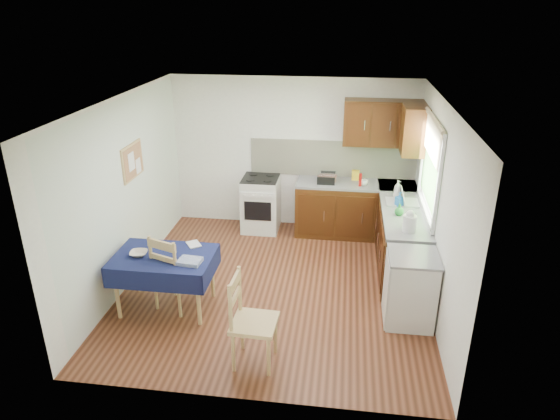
# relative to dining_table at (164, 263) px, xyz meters

# --- Properties ---
(floor) EXTENTS (4.20, 4.20, 0.00)m
(floor) POSITION_rel_dining_table_xyz_m (1.28, 0.66, -0.63)
(floor) COLOR #452112
(floor) RESTS_ON ground
(ceiling) EXTENTS (4.00, 4.20, 0.02)m
(ceiling) POSITION_rel_dining_table_xyz_m (1.28, 0.66, 1.87)
(ceiling) COLOR white
(ceiling) RESTS_ON wall_back
(wall_back) EXTENTS (4.00, 0.02, 2.50)m
(wall_back) POSITION_rel_dining_table_xyz_m (1.28, 2.76, 0.62)
(wall_back) COLOR white
(wall_back) RESTS_ON ground
(wall_front) EXTENTS (4.00, 0.02, 2.50)m
(wall_front) POSITION_rel_dining_table_xyz_m (1.28, -1.44, 0.62)
(wall_front) COLOR white
(wall_front) RESTS_ON ground
(wall_left) EXTENTS (0.02, 4.20, 2.50)m
(wall_left) POSITION_rel_dining_table_xyz_m (-0.72, 0.66, 0.62)
(wall_left) COLOR white
(wall_left) RESTS_ON ground
(wall_right) EXTENTS (0.02, 4.20, 2.50)m
(wall_right) POSITION_rel_dining_table_xyz_m (3.28, 0.66, 0.62)
(wall_right) COLOR white
(wall_right) RESTS_ON ground
(base_cabinets) EXTENTS (1.90, 2.30, 0.86)m
(base_cabinets) POSITION_rel_dining_table_xyz_m (2.63, 1.92, -0.20)
(base_cabinets) COLOR #361809
(base_cabinets) RESTS_ON ground
(worktop_back) EXTENTS (1.90, 0.60, 0.04)m
(worktop_back) POSITION_rel_dining_table_xyz_m (2.33, 2.46, 0.25)
(worktop_back) COLOR slate
(worktop_back) RESTS_ON base_cabinets
(worktop_right) EXTENTS (0.60, 1.70, 0.04)m
(worktop_right) POSITION_rel_dining_table_xyz_m (2.98, 1.31, 0.25)
(worktop_right) COLOR slate
(worktop_right) RESTS_ON base_cabinets
(worktop_corner) EXTENTS (0.60, 0.60, 0.04)m
(worktop_corner) POSITION_rel_dining_table_xyz_m (2.98, 2.46, 0.25)
(worktop_corner) COLOR slate
(worktop_corner) RESTS_ON base_cabinets
(splashback) EXTENTS (2.70, 0.02, 0.60)m
(splashback) POSITION_rel_dining_table_xyz_m (1.93, 2.75, 0.57)
(splashback) COLOR #F2ECCD
(splashback) RESTS_ON wall_back
(upper_cabinets) EXTENTS (1.20, 0.85, 0.70)m
(upper_cabinets) POSITION_rel_dining_table_xyz_m (2.80, 2.46, 1.22)
(upper_cabinets) COLOR #361809
(upper_cabinets) RESTS_ON wall_back
(stove) EXTENTS (0.60, 0.61, 0.92)m
(stove) POSITION_rel_dining_table_xyz_m (0.78, 2.46, -0.17)
(stove) COLOR silver
(stove) RESTS_ON ground
(window) EXTENTS (0.04, 1.48, 1.26)m
(window) POSITION_rel_dining_table_xyz_m (3.25, 1.36, 1.02)
(window) COLOR #2A5021
(window) RESTS_ON wall_right
(fridge) EXTENTS (0.58, 0.60, 0.89)m
(fridge) POSITION_rel_dining_table_xyz_m (2.98, 0.11, -0.19)
(fridge) COLOR silver
(fridge) RESTS_ON ground
(corkboard) EXTENTS (0.04, 0.62, 0.47)m
(corkboard) POSITION_rel_dining_table_xyz_m (-0.69, 0.96, 0.97)
(corkboard) COLOR tan
(corkboard) RESTS_ON wall_left
(dining_table) EXTENTS (1.21, 0.82, 0.73)m
(dining_table) POSITION_rel_dining_table_xyz_m (0.00, 0.00, 0.00)
(dining_table) COLOR #0E0F3B
(dining_table) RESTS_ON ground
(chair_far) EXTENTS (0.58, 0.58, 1.02)m
(chair_far) POSITION_rel_dining_table_xyz_m (0.10, -0.01, -0.09)
(chair_far) COLOR tan
(chair_far) RESTS_ON ground
(chair_near) EXTENTS (0.48, 0.48, 1.04)m
(chair_near) POSITION_rel_dining_table_xyz_m (1.23, -0.88, -0.08)
(chair_near) COLOR tan
(chair_near) RESTS_ON ground
(toaster) EXTENTS (0.27, 0.17, 0.21)m
(toaster) POSITION_rel_dining_table_xyz_m (1.88, 2.38, 0.37)
(toaster) COLOR silver
(toaster) RESTS_ON worktop_back
(sandwich_press) EXTENTS (0.28, 0.24, 0.16)m
(sandwich_press) POSITION_rel_dining_table_xyz_m (1.85, 2.41, 0.35)
(sandwich_press) COLOR black
(sandwich_press) RESTS_ON worktop_back
(sauce_bottle) EXTENTS (0.05, 0.05, 0.21)m
(sauce_bottle) POSITION_rel_dining_table_xyz_m (2.38, 2.32, 0.38)
(sauce_bottle) COLOR red
(sauce_bottle) RESTS_ON worktop_back
(yellow_packet) EXTENTS (0.13, 0.10, 0.16)m
(yellow_packet) POSITION_rel_dining_table_xyz_m (2.31, 2.61, 0.35)
(yellow_packet) COLOR yellow
(yellow_packet) RESTS_ON worktop_back
(dish_rack) EXTENTS (0.46, 0.35, 0.22)m
(dish_rack) POSITION_rel_dining_table_xyz_m (2.98, 1.69, 0.30)
(dish_rack) COLOR #98989E
(dish_rack) RESTS_ON worktop_right
(kettle) EXTENTS (0.17, 0.17, 0.29)m
(kettle) POSITION_rel_dining_table_xyz_m (2.97, 0.74, 0.40)
(kettle) COLOR silver
(kettle) RESTS_ON worktop_right
(cup) EXTENTS (0.13, 0.13, 0.09)m
(cup) POSITION_rel_dining_table_xyz_m (2.45, 2.37, 0.32)
(cup) COLOR white
(cup) RESTS_ON worktop_back
(soap_bottle_a) EXTENTS (0.14, 0.14, 0.26)m
(soap_bottle_a) POSITION_rel_dining_table_xyz_m (2.92, 1.90, 0.41)
(soap_bottle_a) COLOR silver
(soap_bottle_a) RESTS_ON worktop_right
(soap_bottle_b) EXTENTS (0.13, 0.13, 0.21)m
(soap_bottle_b) POSITION_rel_dining_table_xyz_m (2.92, 1.56, 0.38)
(soap_bottle_b) COLOR blue
(soap_bottle_b) RESTS_ON worktop_right
(soap_bottle_c) EXTENTS (0.14, 0.14, 0.16)m
(soap_bottle_c) POSITION_rel_dining_table_xyz_m (2.89, 1.24, 0.35)
(soap_bottle_c) COLOR #238330
(soap_bottle_c) RESTS_ON worktop_right
(plate_bowl) EXTENTS (0.24, 0.24, 0.05)m
(plate_bowl) POSITION_rel_dining_table_xyz_m (-0.30, -0.04, 0.13)
(plate_bowl) COLOR beige
(plate_bowl) RESTS_ON dining_table
(book) EXTENTS (0.24, 0.26, 0.02)m
(book) POSITION_rel_dining_table_xyz_m (0.22, 0.28, 0.11)
(book) COLOR white
(book) RESTS_ON dining_table
(spice_jar) EXTENTS (0.04, 0.04, 0.09)m
(spice_jar) POSITION_rel_dining_table_xyz_m (0.11, 0.08, 0.15)
(spice_jar) COLOR #248634
(spice_jar) RESTS_ON dining_table
(tea_towel) EXTENTS (0.29, 0.24, 0.05)m
(tea_towel) POSITION_rel_dining_table_xyz_m (0.38, -0.14, 0.13)
(tea_towel) COLOR navy
(tea_towel) RESTS_ON dining_table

